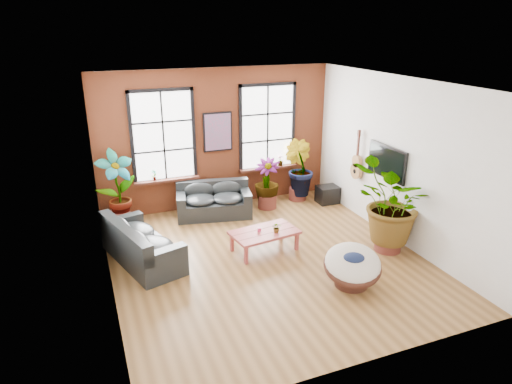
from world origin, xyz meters
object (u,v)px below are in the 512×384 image
sofa_back (214,201)px  papasan_chair (353,266)px  coffee_table (264,234)px  sofa_left (139,244)px

sofa_back → papasan_chair: bearing=-59.3°
sofa_back → coffee_table: (0.44, -2.21, 0.02)m
papasan_chair → coffee_table: bearing=141.1°
sofa_back → papasan_chair: 4.27m
sofa_left → papasan_chair: size_ratio=1.67×
sofa_left → papasan_chair: bearing=-140.4°
coffee_table → sofa_back: bearing=93.3°
sofa_back → sofa_left: (-2.04, -1.73, 0.01)m
sofa_back → coffee_table: size_ratio=1.32×
sofa_back → sofa_left: size_ratio=0.84×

